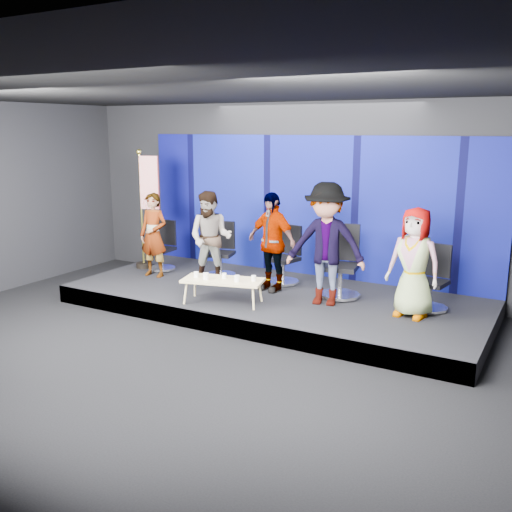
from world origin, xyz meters
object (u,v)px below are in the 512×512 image
(chair_a, at_px, (163,254))
(mug_e, at_px, (254,278))
(panelist_c, at_px, (271,242))
(coffee_table, at_px, (223,281))
(flag_stand, at_px, (147,206))
(panelist_a, at_px, (154,235))
(mug_b, at_px, (206,276))
(mug_a, at_px, (196,274))
(chair_e, at_px, (432,288))
(chair_d, at_px, (341,273))
(panelist_d, at_px, (326,244))
(mug_d, at_px, (237,278))
(panelist_b, at_px, (211,238))
(panelist_e, at_px, (414,263))
(chair_c, at_px, (285,264))
(mug_c, at_px, (224,276))

(chair_a, xyz_separation_m, mug_e, (2.69, -1.12, 0.12))
(panelist_c, bearing_deg, coffee_table, -93.59)
(panelist_c, relative_size, flag_stand, 0.72)
(panelist_a, distance_m, panelist_c, 2.37)
(mug_b, bearing_deg, mug_a, 167.71)
(chair_e, bearing_deg, chair_a, -170.84)
(chair_d, bearing_deg, panelist_d, -107.57)
(chair_d, height_order, chair_e, chair_d)
(chair_d, xyz_separation_m, mug_d, (-1.23, -1.28, 0.05))
(panelist_b, relative_size, panelist_e, 1.02)
(chair_a, bearing_deg, chair_d, -2.92)
(flag_stand, bearing_deg, mug_b, -47.73)
(coffee_table, relative_size, flag_stand, 0.58)
(mug_b, bearing_deg, chair_c, 72.27)
(mug_b, height_order, mug_c, mug_b)
(panelist_c, relative_size, mug_b, 15.69)
(mug_b, relative_size, mug_d, 1.07)
(panelist_b, distance_m, mug_b, 1.29)
(mug_e, bearing_deg, mug_b, -156.60)
(chair_e, relative_size, mug_b, 9.33)
(chair_a, height_order, panelist_c, panelist_c)
(chair_c, xyz_separation_m, chair_e, (2.64, -0.25, -0.01))
(panelist_c, xyz_separation_m, mug_b, (-0.53, -1.20, -0.40))
(chair_a, bearing_deg, chair_e, -2.47)
(chair_c, bearing_deg, chair_d, -0.97)
(mug_d, distance_m, flag_stand, 3.17)
(panelist_a, bearing_deg, panelist_c, 3.15)
(chair_c, bearing_deg, mug_b, -94.87)
(panelist_d, relative_size, mug_e, 22.24)
(panelist_e, xyz_separation_m, coffee_table, (-2.78, -0.83, -0.45))
(panelist_a, height_order, mug_b, panelist_a)
(chair_d, relative_size, mug_c, 13.98)
(panelist_e, relative_size, mug_c, 19.10)
(panelist_d, bearing_deg, flag_stand, 164.19)
(chair_d, height_order, mug_b, chair_d)
(chair_d, height_order, panelist_d, panelist_d)
(panelist_b, relative_size, mug_b, 15.38)
(panelist_a, height_order, coffee_table, panelist_a)
(chair_e, bearing_deg, chair_d, -169.70)
(panelist_b, distance_m, chair_e, 3.85)
(panelist_e, bearing_deg, mug_c, -155.58)
(panelist_e, xyz_separation_m, flag_stand, (-5.32, 0.41, 0.42))
(mug_b, xyz_separation_m, flag_stand, (-2.32, 1.39, 0.79))
(chair_c, height_order, panelist_c, panelist_c)
(chair_c, xyz_separation_m, panelist_d, (1.10, -0.79, 0.62))
(chair_a, height_order, mug_d, chair_a)
(panelist_c, bearing_deg, chair_c, 101.48)
(mug_d, xyz_separation_m, mug_e, (0.21, 0.16, -0.01))
(chair_e, xyz_separation_m, mug_d, (-2.69, -1.31, 0.11))
(panelist_b, xyz_separation_m, mug_d, (1.10, -0.93, -0.39))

